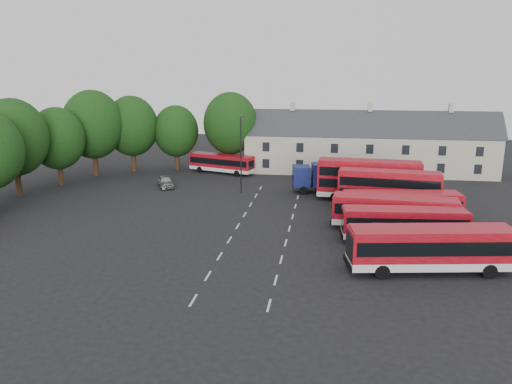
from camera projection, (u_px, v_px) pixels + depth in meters
ground at (234, 233)px, 46.07m from camera, size 140.00×140.00×0.00m
lane_markings at (263, 227)px, 47.63m from camera, size 5.15×33.80×0.01m
treeline at (107, 131)px, 66.01m from camera, size 29.92×32.59×12.01m
terrace_houses at (368, 146)px, 71.96m from camera, size 35.70×7.13×10.06m
bus_row_a at (431, 246)px, 36.68m from camera, size 12.42×4.72×3.43m
bus_row_b at (436, 241)px, 38.81m from camera, size 10.07×3.35×2.79m
bus_row_c at (404, 222)px, 43.24m from camera, size 10.78×3.27×3.00m
bus_row_d at (394, 210)px, 46.40m from camera, size 11.51×3.45×3.21m
bus_row_e at (402, 205)px, 48.27m from camera, size 11.44×3.92×3.17m
bus_dd_south at (389, 188)px, 52.80m from camera, size 10.76×3.54×4.33m
bus_dd_north at (369, 178)px, 56.65m from camera, size 11.63×3.44×4.71m
bus_north at (222, 162)px, 72.02m from camera, size 9.93×5.22×2.75m
box_truck at (327, 176)px, 60.81m from camera, size 8.43×3.72×3.56m
silver_car at (165, 182)px, 63.78m from camera, size 3.41×4.52×1.43m
lamppost at (241, 153)px, 59.77m from camera, size 0.65×0.33×9.32m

